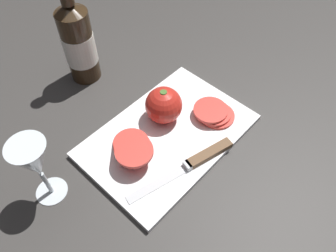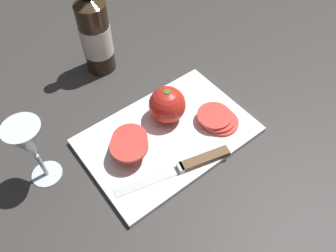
{
  "view_description": "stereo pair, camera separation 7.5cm",
  "coord_description": "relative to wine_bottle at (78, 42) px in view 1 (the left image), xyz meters",
  "views": [
    {
      "loc": [
        0.41,
        0.29,
        0.64
      ],
      "look_at": [
        0.07,
        -0.02,
        0.04
      ],
      "focal_mm": 35.0,
      "sensor_mm": 36.0,
      "label": 1
    },
    {
      "loc": [
        0.36,
        0.34,
        0.64
      ],
      "look_at": [
        0.07,
        -0.02,
        0.04
      ],
      "focal_mm": 35.0,
      "sensor_mm": 36.0,
      "label": 2
    }
  ],
  "objects": [
    {
      "name": "ground_plane",
      "position": [
        -0.07,
        0.33,
        -0.11
      ],
      "size": [
        3.0,
        3.0,
        0.0
      ],
      "primitive_type": "plane",
      "color": "#383533"
    },
    {
      "name": "cutting_board",
      "position": [
        0.0,
        0.31,
        -0.11
      ],
      "size": [
        0.39,
        0.26,
        0.01
      ],
      "color": "white",
      "rests_on": "ground_plane"
    },
    {
      "name": "wine_bottle",
      "position": [
        0.0,
        0.0,
        0.0
      ],
      "size": [
        0.08,
        0.08,
        0.32
      ],
      "color": "#332314",
      "rests_on": "ground_plane"
    },
    {
      "name": "wine_glass",
      "position": [
        0.28,
        0.23,
        0.0
      ],
      "size": [
        0.07,
        0.07,
        0.17
      ],
      "color": "silver",
      "rests_on": "ground_plane"
    },
    {
      "name": "whole_tomato",
      "position": [
        -0.03,
        0.27,
        -0.05
      ],
      "size": [
        0.09,
        0.09,
        0.09
      ],
      "color": "red",
      "rests_on": "cutting_board"
    },
    {
      "name": "knife",
      "position": [
        0.01,
        0.42,
        -0.09
      ],
      "size": [
        0.26,
        0.09,
        0.01
      ],
      "rotation": [
        0.0,
        0.0,
        6.03
      ],
      "color": "silver",
      "rests_on": "cutting_board"
    },
    {
      "name": "tomato_slice_stack_near",
      "position": [
        0.1,
        0.29,
        -0.08
      ],
      "size": [
        0.11,
        0.12,
        0.05
      ],
      "color": "#D63D33",
      "rests_on": "cutting_board"
    },
    {
      "name": "tomato_slice_stack_far",
      "position": [
        -0.11,
        0.36,
        -0.09
      ],
      "size": [
        0.09,
        0.1,
        0.02
      ],
      "color": "#D63D33",
      "rests_on": "cutting_board"
    }
  ]
}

